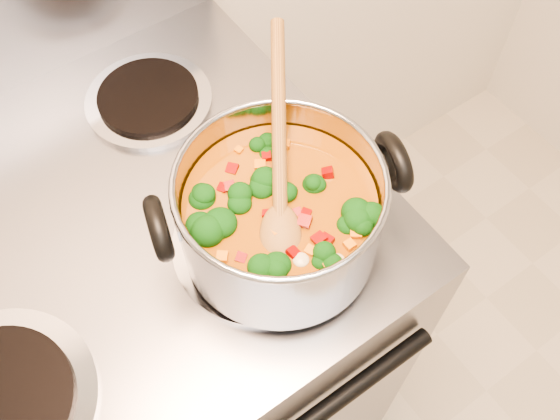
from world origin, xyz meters
name	(u,v)px	position (x,y,z in m)	size (l,w,h in m)	color
electric_range	(147,349)	(0.08, 1.16, 0.47)	(0.74, 0.67, 1.08)	gray
stockpot	(280,215)	(0.27, 1.00, 1.00)	(0.30, 0.24, 0.15)	#A2A1A9
wooden_spoon	(280,177)	(0.28, 1.01, 1.05)	(0.20, 0.27, 0.10)	brown
cooktop_crumbs	(326,242)	(0.32, 0.97, 0.92)	(0.38, 0.07, 0.01)	black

